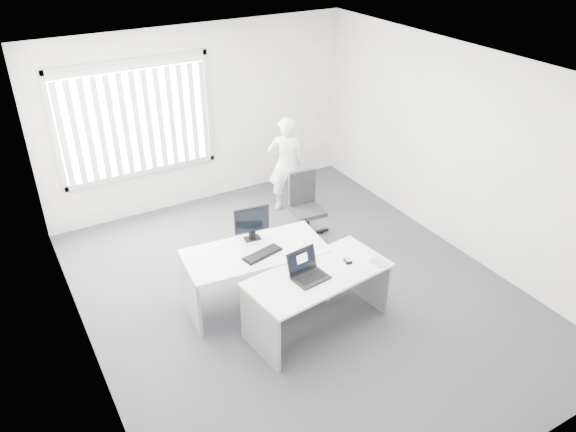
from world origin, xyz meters
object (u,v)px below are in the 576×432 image
desk_near (318,288)px  monitor (252,223)px  laptop (311,268)px  office_chair (306,217)px  person (286,164)px  desk_far (256,265)px

desk_near → monitor: bearing=100.9°
desk_near → monitor: (-0.32, 0.99, 0.44)m
laptop → monitor: bearing=92.8°
office_chair → laptop: laptop is taller
office_chair → person: (0.16, 0.87, 0.46)m
office_chair → monitor: (-1.26, -0.79, 0.67)m
desk_near → desk_far: bearing=111.9°
office_chair → monitor: monitor is taller
desk_near → desk_far: desk_far is taller
monitor → office_chair: bearing=39.6°
desk_near → office_chair: (0.94, 1.78, -0.23)m
desk_far → monitor: monitor is taller
desk_far → person: size_ratio=1.12×
desk_far → laptop: 0.91m
office_chair → person: bearing=85.0°
desk_near → monitor: monitor is taller
laptop → desk_far: bearing=101.9°
office_chair → desk_near: bearing=-112.3°
office_chair → monitor: bearing=-142.4°
desk_far → office_chair: (1.35, 1.04, -0.24)m
desk_far → office_chair: bearing=43.2°
person → office_chair: bearing=103.3°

